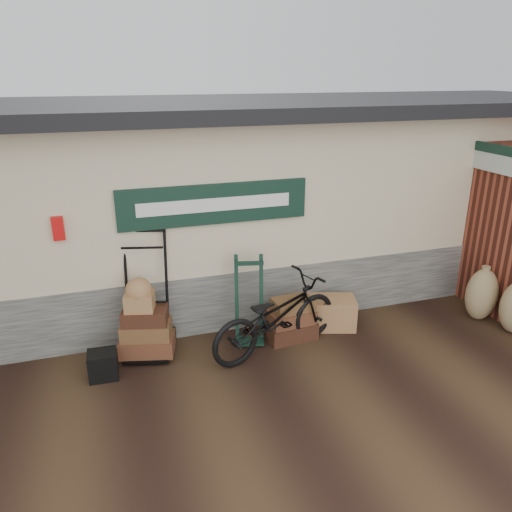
% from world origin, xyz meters
% --- Properties ---
extents(ground, '(80.00, 80.00, 0.00)m').
position_xyz_m(ground, '(0.00, 0.00, 0.00)').
color(ground, black).
rests_on(ground, ground).
extents(station_building, '(14.40, 4.10, 3.20)m').
position_xyz_m(station_building, '(-0.01, 2.74, 1.61)').
color(station_building, '#4C4C47').
rests_on(station_building, ground).
extents(brick_outbuilding, '(1.71, 4.51, 2.62)m').
position_xyz_m(brick_outbuilding, '(4.70, 1.19, 1.30)').
color(brick_outbuilding, maroon).
rests_on(brick_outbuilding, ground).
extents(porter_trolley, '(0.99, 0.84, 1.71)m').
position_xyz_m(porter_trolley, '(-1.32, 0.78, 0.86)').
color(porter_trolley, black).
rests_on(porter_trolley, ground).
extents(green_barrow, '(0.53, 0.48, 1.25)m').
position_xyz_m(green_barrow, '(0.07, 0.64, 0.63)').
color(green_barrow, black).
rests_on(green_barrow, ground).
extents(suitcase_stack, '(0.73, 0.50, 0.62)m').
position_xyz_m(suitcase_stack, '(0.65, 0.50, 0.31)').
color(suitcase_stack, '#381F11').
rests_on(suitcase_stack, ground).
extents(wicker_hamper, '(0.81, 0.65, 0.46)m').
position_xyz_m(wicker_hamper, '(1.35, 0.63, 0.23)').
color(wicker_hamper, brown).
rests_on(wicker_hamper, ground).
extents(black_trunk, '(0.37, 0.32, 0.35)m').
position_xyz_m(black_trunk, '(-1.95, 0.28, 0.18)').
color(black_trunk, black).
rests_on(black_trunk, ground).
extents(bicycle, '(1.25, 2.13, 1.17)m').
position_xyz_m(bicycle, '(0.33, 0.22, 0.58)').
color(bicycle, black).
rests_on(bicycle, ground).
extents(burlap_sack_left, '(0.57, 0.50, 0.83)m').
position_xyz_m(burlap_sack_left, '(3.66, 0.15, 0.41)').
color(burlap_sack_left, olive).
rests_on(burlap_sack_left, ground).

